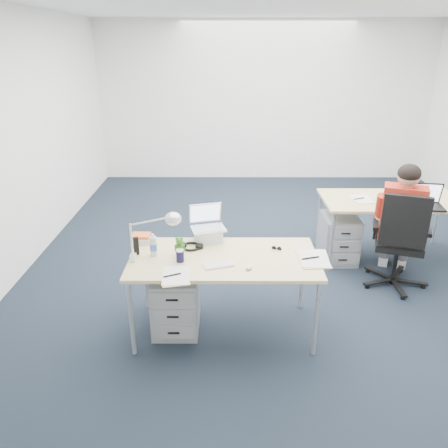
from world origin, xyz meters
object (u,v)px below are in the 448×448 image
object	(u,v)px
desk_far	(392,203)
silver_laptop	(208,224)
water_bottle	(153,245)
seated_person	(400,222)
can_koozie	(180,256)
bear_figurine	(180,246)
dark_laptop	(428,196)
computer_mouse	(249,267)
wireless_keyboard	(219,265)
desk_near	(224,262)
office_chair	(396,259)
drawer_pedestal_near	(176,301)
far_cup	(403,193)
book_stack	(142,238)
drawer_pedestal_far	(339,238)
cordless_phone	(136,246)
desk_lamp	(148,236)
headphones	(191,246)
sunglasses	(277,248)

from	to	relation	value
desk_far	silver_laptop	distance (m)	2.40
desk_far	water_bottle	xyz separation A→B (m)	(-2.55, -1.45, 0.14)
seated_person	can_koozie	bearing A→B (deg)	-135.02
bear_figurine	dark_laptop	xyz separation A→B (m)	(2.60, 1.17, 0.05)
silver_laptop	computer_mouse	distance (m)	0.66
water_bottle	wireless_keyboard	bearing A→B (deg)	-18.74
silver_laptop	wireless_keyboard	bearing A→B (deg)	-93.31
desk_near	bear_figurine	xyz separation A→B (m)	(-0.38, 0.04, 0.13)
desk_far	office_chair	world-z (taller)	office_chair
drawer_pedestal_near	silver_laptop	world-z (taller)	silver_laptop
computer_mouse	far_cup	xyz separation A→B (m)	(1.90, 1.76, 0.04)
computer_mouse	book_stack	world-z (taller)	book_stack
drawer_pedestal_near	drawer_pedestal_far	bearing A→B (deg)	37.33
desk_far	drawer_pedestal_near	world-z (taller)	desk_far
drawer_pedestal_far	cordless_phone	xyz separation A→B (m)	(-2.10, -1.34, 0.54)
desk_near	can_koozie	xyz separation A→B (m)	(-0.36, -0.08, 0.10)
wireless_keyboard	can_koozie	bearing A→B (deg)	147.77
book_stack	cordless_phone	world-z (taller)	cordless_phone
desk_lamp	dark_laptop	xyz separation A→B (m)	(2.85, 1.27, -0.09)
office_chair	headphones	size ratio (longest dim) A/B	4.81
desk_far	desk_near	bearing A→B (deg)	-142.83
dark_laptop	far_cup	size ratio (longest dim) A/B	3.55
can_koozie	cordless_phone	xyz separation A→B (m)	(-0.39, 0.13, 0.03)
seated_person	drawer_pedestal_near	bearing A→B (deg)	-137.90
book_stack	dark_laptop	bearing A→B (deg)	17.08
desk_far	drawer_pedestal_near	distance (m)	2.82
can_koozie	desk_lamp	distance (m)	0.31
silver_laptop	bear_figurine	bearing A→B (deg)	-143.28
desk_far	far_cup	distance (m)	0.19
desk_near	far_cup	world-z (taller)	far_cup
bear_figurine	book_stack	distance (m)	0.45
far_cup	seated_person	bearing A→B (deg)	-111.61
desk_lamp	wireless_keyboard	bearing A→B (deg)	11.95
water_bottle	book_stack	world-z (taller)	water_bottle
desk_far	wireless_keyboard	distance (m)	2.58
desk_near	can_koozie	size ratio (longest dim) A/B	14.90
drawer_pedestal_near	far_cup	size ratio (longest dim) A/B	5.32
office_chair	seated_person	distance (m)	0.40
desk_far	desk_lamp	xyz separation A→B (m)	(-2.58, -1.55, 0.27)
desk_far	cordless_phone	distance (m)	3.06
book_stack	sunglasses	world-z (taller)	book_stack
far_cup	desk_near	bearing A→B (deg)	-143.57
drawer_pedestal_far	dark_laptop	world-z (taller)	dark_laptop
bear_figurine	desk_far	bearing A→B (deg)	13.65
office_chair	water_bottle	world-z (taller)	office_chair
seated_person	dark_laptop	xyz separation A→B (m)	(0.36, 0.25, 0.21)
drawer_pedestal_near	can_koozie	world-z (taller)	can_koozie
bear_figurine	book_stack	world-z (taller)	bear_figurine
desk_far	drawer_pedestal_far	size ratio (longest dim) A/B	2.91
cordless_phone	computer_mouse	bearing A→B (deg)	-38.45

